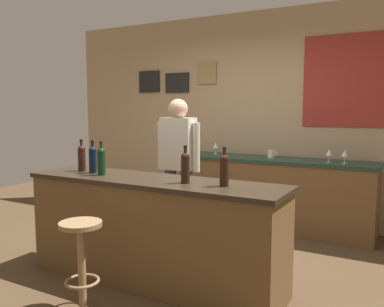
% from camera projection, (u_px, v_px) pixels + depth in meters
% --- Properties ---
extents(ground_plane, '(10.00, 10.00, 0.00)m').
position_uv_depth(ground_plane, '(177.00, 266.00, 3.95)').
color(ground_plane, '#4C3823').
extents(back_wall, '(6.00, 0.09, 2.80)m').
position_uv_depth(back_wall, '(256.00, 116.00, 5.54)').
color(back_wall, tan).
rests_on(back_wall, ground_plane).
extents(bar_counter, '(2.36, 0.60, 0.92)m').
position_uv_depth(bar_counter, '(153.00, 231.00, 3.55)').
color(bar_counter, brown).
rests_on(bar_counter, ground_plane).
extents(side_counter, '(2.49, 0.56, 0.90)m').
position_uv_depth(side_counter, '(272.00, 193.00, 5.13)').
color(side_counter, brown).
rests_on(side_counter, ground_plane).
extents(bartender, '(0.52, 0.21, 1.62)m').
position_uv_depth(bartender, '(178.00, 162.00, 4.42)').
color(bartender, '#384766').
rests_on(bartender, ground_plane).
extents(bar_stool, '(0.32, 0.32, 0.68)m').
position_uv_depth(bar_stool, '(81.00, 250.00, 3.06)').
color(bar_stool, olive).
rests_on(bar_stool, ground_plane).
extents(wine_bottle_a, '(0.07, 0.07, 0.31)m').
position_uv_depth(wine_bottle_a, '(82.00, 157.00, 3.91)').
color(wine_bottle_a, black).
rests_on(wine_bottle_a, bar_counter).
extents(wine_bottle_b, '(0.07, 0.07, 0.31)m').
position_uv_depth(wine_bottle_b, '(93.00, 158.00, 3.80)').
color(wine_bottle_b, black).
rests_on(wine_bottle_b, bar_counter).
extents(wine_bottle_c, '(0.07, 0.07, 0.31)m').
position_uv_depth(wine_bottle_c, '(101.00, 160.00, 3.68)').
color(wine_bottle_c, black).
rests_on(wine_bottle_c, bar_counter).
extents(wine_bottle_d, '(0.07, 0.07, 0.31)m').
position_uv_depth(wine_bottle_d, '(185.00, 166.00, 3.28)').
color(wine_bottle_d, black).
rests_on(wine_bottle_d, bar_counter).
extents(wine_bottle_e, '(0.07, 0.07, 0.31)m').
position_uv_depth(wine_bottle_e, '(224.00, 169.00, 3.15)').
color(wine_bottle_e, black).
rests_on(wine_bottle_e, bar_counter).
extents(wine_glass_a, '(0.07, 0.07, 0.16)m').
position_uv_depth(wine_glass_a, '(216.00, 146.00, 5.56)').
color(wine_glass_a, silver).
rests_on(wine_glass_a, side_counter).
extents(wine_glass_b, '(0.07, 0.07, 0.16)m').
position_uv_depth(wine_glass_b, '(329.00, 153.00, 4.68)').
color(wine_glass_b, silver).
rests_on(wine_glass_b, side_counter).
extents(wine_glass_c, '(0.07, 0.07, 0.16)m').
position_uv_depth(wine_glass_c, '(345.00, 154.00, 4.59)').
color(wine_glass_c, silver).
rests_on(wine_glass_c, side_counter).
extents(coffee_mug, '(0.12, 0.08, 0.09)m').
position_uv_depth(coffee_mug, '(271.00, 154.00, 5.12)').
color(coffee_mug, silver).
rests_on(coffee_mug, side_counter).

